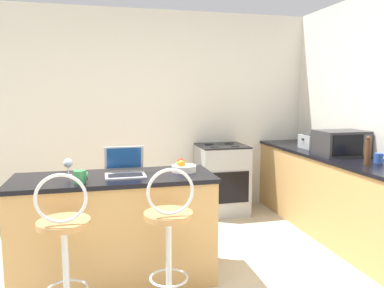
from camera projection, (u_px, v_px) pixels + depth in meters
The scene contains 14 objects.
wall_back at pixel (143, 113), 4.85m from camera, with size 12.00×0.06×2.60m.
breakfast_bar at pixel (116, 229), 3.06m from camera, with size 1.60×0.62×0.89m.
counter_right at pixel (344, 199), 3.94m from camera, with size 0.61×3.03×0.89m.
bar_stool_near at pixel (65, 254), 2.45m from camera, with size 0.40×0.40×1.06m.
bar_stool_far at pixel (169, 244), 2.61m from camera, with size 0.40×0.40×1.06m.
laptop at pixel (125, 168), 3.05m from camera, with size 0.32×0.30×0.23m.
microwave at pixel (341, 143), 3.99m from camera, with size 0.50×0.37×0.27m.
toaster at pixel (310, 142), 4.49m from camera, with size 0.20×0.27×0.17m.
stove_range at pixel (222, 179), 4.86m from camera, with size 0.61×0.59×0.90m.
mug_green at pixel (80, 177), 2.76m from camera, with size 0.10×0.09×0.10m.
fruit_bowl at pixel (183, 167), 3.17m from camera, with size 0.21×0.21×0.11m.
pepper_mill at pixel (368, 151), 3.45m from camera, with size 0.06×0.06×0.27m.
mug_blue at pixel (379, 158), 3.57m from camera, with size 0.10×0.08×0.09m.
wine_glass_tall at pixel (68, 164), 3.01m from camera, with size 0.07×0.07×0.14m.
Camera 1 is at (-0.52, -2.34, 1.55)m, focal length 35.00 mm.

